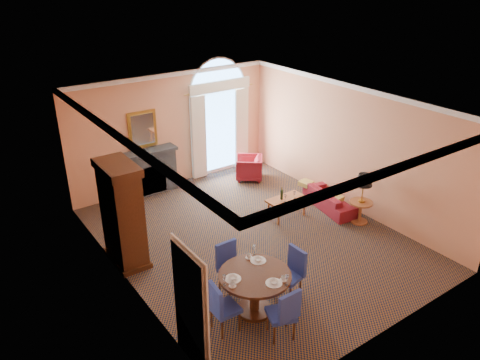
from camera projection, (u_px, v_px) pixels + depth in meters
ground at (252, 238)px, 10.87m from camera, size 7.50×7.50×0.00m
room_envelope at (235, 128)px, 10.29m from camera, size 6.04×7.52×3.45m
armoire at (123, 216)px, 9.61m from camera, size 0.65×1.14×2.25m
dining_table at (255, 284)px, 8.34m from camera, size 1.30×1.30×1.02m
dining_chair_north at (229, 264)px, 8.96m from camera, size 0.45×0.46×1.00m
dining_chair_south at (285, 312)px, 7.73m from camera, size 0.57×0.57×1.00m
dining_chair_east at (292, 270)px, 8.79m from camera, size 0.55×0.55×1.00m
dining_chair_west at (221, 305)px, 7.87m from camera, size 0.49×0.48×1.00m
sofa at (331, 199)px, 12.11m from camera, size 0.95×1.78×0.49m
armchair at (249, 168)px, 13.72m from camera, size 1.06×1.06×0.70m
coffee_table at (287, 200)px, 11.60m from camera, size 1.00×0.56×0.83m
side_table at (363, 192)px, 11.20m from camera, size 0.56×0.56×1.26m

